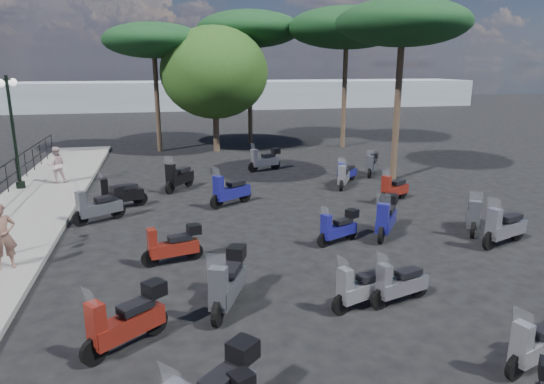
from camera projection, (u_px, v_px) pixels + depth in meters
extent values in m
plane|color=black|center=(241.00, 251.00, 13.13)|extent=(120.00, 120.00, 0.00)
cube|color=slate|center=(11.00, 230.00, 14.56)|extent=(3.00, 30.00, 0.15)
cylinder|color=black|center=(7.00, 178.00, 18.45)|extent=(0.04, 0.04, 1.10)
cylinder|color=black|center=(17.00, 171.00, 19.74)|extent=(0.04, 0.04, 1.10)
cylinder|color=black|center=(25.00, 164.00, 21.03)|extent=(0.04, 0.04, 1.10)
cylinder|color=black|center=(33.00, 158.00, 22.32)|extent=(0.04, 0.04, 1.10)
cylinder|color=black|center=(40.00, 153.00, 23.61)|extent=(0.04, 0.04, 1.10)
cylinder|color=black|center=(46.00, 149.00, 24.91)|extent=(0.04, 0.04, 1.10)
cylinder|color=black|center=(52.00, 144.00, 26.20)|extent=(0.04, 0.04, 1.10)
cylinder|color=black|center=(21.00, 185.00, 19.20)|extent=(0.35, 0.35, 0.26)
cylinder|color=black|center=(14.00, 133.00, 18.68)|extent=(0.12, 0.12, 4.36)
cylinder|color=black|center=(6.00, 80.00, 18.16)|extent=(0.21, 0.97, 0.04)
sphere|color=white|center=(13.00, 82.00, 18.66)|extent=(0.30, 0.30, 0.30)
sphere|color=white|center=(0.00, 83.00, 17.72)|extent=(0.30, 0.30, 0.30)
imported|color=brown|center=(3.00, 236.00, 11.47)|extent=(0.69, 0.56, 1.62)
imported|color=#C6A6A6|center=(57.00, 165.00, 19.89)|extent=(0.82, 0.69, 1.50)
cube|color=black|center=(223.00, 378.00, 6.58)|extent=(0.72, 0.69, 0.15)
plane|color=white|center=(172.00, 380.00, 5.76)|extent=(0.34, 0.37, 0.41)
cube|color=black|center=(243.00, 350.00, 6.88)|extent=(0.52, 0.51, 0.29)
cylinder|color=black|center=(94.00, 351.00, 8.12)|extent=(0.46, 0.39, 0.50)
cylinder|color=black|center=(156.00, 322.00, 9.05)|extent=(0.46, 0.39, 0.50)
cube|color=maroon|center=(128.00, 325.00, 8.57)|extent=(1.30, 1.11, 0.36)
cube|color=black|center=(136.00, 306.00, 8.63)|extent=(0.69, 0.63, 0.15)
cube|color=maroon|center=(96.00, 323.00, 8.05)|extent=(0.37, 0.39, 0.73)
plane|color=white|center=(90.00, 299.00, 7.89)|extent=(0.31, 0.37, 0.39)
cube|color=black|center=(154.00, 288.00, 8.89)|extent=(0.49, 0.48, 0.27)
cylinder|color=black|center=(80.00, 219.00, 15.07)|extent=(0.49, 0.35, 0.51)
cylinder|color=black|center=(118.00, 210.00, 15.92)|extent=(0.49, 0.35, 0.51)
cube|color=#47494E|center=(101.00, 208.00, 15.48)|extent=(1.36, 1.02, 0.36)
cube|color=black|center=(105.00, 198.00, 15.53)|extent=(0.71, 0.60, 0.15)
cube|color=#47494E|center=(81.00, 203.00, 15.00)|extent=(0.36, 0.39, 0.74)
plane|color=white|center=(78.00, 189.00, 14.83)|extent=(0.28, 0.39, 0.39)
cube|color=black|center=(117.00, 190.00, 15.76)|extent=(0.48, 0.48, 0.27)
cylinder|color=black|center=(102.00, 204.00, 16.61)|extent=(0.53, 0.28, 0.52)
cylinder|color=black|center=(140.00, 199.00, 17.28)|extent=(0.53, 0.28, 0.52)
cube|color=black|center=(123.00, 196.00, 16.92)|extent=(1.46, 0.82, 0.37)
cube|color=black|center=(127.00, 187.00, 16.94)|extent=(0.73, 0.52, 0.15)
cube|color=black|center=(104.00, 190.00, 16.53)|extent=(0.33, 0.39, 0.76)
plane|color=white|center=(100.00, 176.00, 16.37)|extent=(0.22, 0.42, 0.41)
cylinder|color=black|center=(170.00, 187.00, 18.85)|extent=(0.40, 0.50, 0.54)
cylinder|color=black|center=(189.00, 180.00, 20.04)|extent=(0.40, 0.50, 0.54)
cube|color=black|center=(180.00, 178.00, 19.44)|extent=(1.16, 1.40, 0.38)
cube|color=black|center=(183.00, 170.00, 19.53)|extent=(0.66, 0.74, 0.16)
cube|color=black|center=(171.00, 174.00, 18.80)|extent=(0.41, 0.39, 0.78)
plane|color=white|center=(169.00, 162.00, 18.61)|extent=(0.39, 0.32, 0.41)
cube|color=black|center=(242.00, 381.00, 6.53)|extent=(0.39, 0.38, 0.23)
cylinder|color=black|center=(218.00, 313.00, 9.32)|extent=(0.32, 0.53, 0.54)
cylinder|color=black|center=(237.00, 283.00, 10.59)|extent=(0.32, 0.53, 0.54)
cube|color=#47494E|center=(228.00, 287.00, 9.95)|extent=(0.95, 1.48, 0.38)
cube|color=black|center=(231.00, 269.00, 10.05)|extent=(0.58, 0.75, 0.16)
cube|color=#47494E|center=(218.00, 287.00, 9.27)|extent=(0.41, 0.36, 0.78)
plane|color=white|center=(216.00, 264.00, 9.08)|extent=(0.42, 0.26, 0.42)
cube|color=black|center=(236.00, 253.00, 10.42)|extent=(0.48, 0.49, 0.29)
cylinder|color=black|center=(150.00, 259.00, 12.03)|extent=(0.46, 0.20, 0.45)
cylinder|color=black|center=(194.00, 251.00, 12.51)|extent=(0.46, 0.20, 0.45)
cube|color=maroon|center=(174.00, 248.00, 12.25)|extent=(1.27, 0.59, 0.32)
cube|color=black|center=(180.00, 238.00, 12.25)|extent=(0.62, 0.41, 0.13)
cube|color=maroon|center=(152.00, 242.00, 11.95)|extent=(0.27, 0.32, 0.66)
plane|color=white|center=(149.00, 226.00, 11.82)|extent=(0.16, 0.37, 0.35)
cube|color=black|center=(194.00, 229.00, 12.37)|extent=(0.38, 0.37, 0.25)
cylinder|color=black|center=(217.00, 202.00, 16.87)|extent=(0.51, 0.38, 0.53)
cylinder|color=black|center=(245.00, 195.00, 17.80)|extent=(0.51, 0.38, 0.53)
cube|color=navy|center=(232.00, 192.00, 17.32)|extent=(1.42, 1.11, 0.38)
cube|color=black|center=(236.00, 183.00, 17.37)|extent=(0.74, 0.64, 0.16)
cube|color=navy|center=(218.00, 187.00, 16.80)|extent=(0.39, 0.41, 0.78)
plane|color=white|center=(216.00, 173.00, 16.63)|extent=(0.30, 0.40, 0.41)
cylinder|color=black|center=(380.00, 299.00, 9.97)|extent=(0.46, 0.22, 0.45)
cylinder|color=black|center=(419.00, 287.00, 10.50)|extent=(0.46, 0.22, 0.45)
cube|color=#90909A|center=(402.00, 285.00, 10.21)|extent=(1.25, 0.65, 0.32)
cube|color=black|center=(409.00, 272.00, 10.22)|extent=(0.62, 0.43, 0.13)
cube|color=#90909A|center=(384.00, 279.00, 9.89)|extent=(0.28, 0.33, 0.65)
plane|color=white|center=(383.00, 261.00, 9.76)|extent=(0.17, 0.36, 0.35)
cylinder|color=black|center=(341.00, 304.00, 9.75)|extent=(0.45, 0.25, 0.45)
cylinder|color=black|center=(381.00, 291.00, 10.34)|extent=(0.45, 0.25, 0.45)
cube|color=#919398|center=(364.00, 289.00, 10.03)|extent=(1.25, 0.72, 0.32)
cube|color=black|center=(370.00, 276.00, 10.05)|extent=(0.62, 0.46, 0.13)
cube|color=#919398|center=(345.00, 284.00, 9.68)|extent=(0.29, 0.33, 0.65)
plane|color=white|center=(344.00, 265.00, 9.54)|extent=(0.19, 0.36, 0.35)
cylinder|color=black|center=(324.00, 240.00, 13.36)|extent=(0.42, 0.26, 0.42)
cylinder|color=black|center=(351.00, 232.00, 13.97)|extent=(0.42, 0.26, 0.42)
cube|color=navy|center=(339.00, 230.00, 13.65)|extent=(1.17, 0.75, 0.30)
cube|color=black|center=(343.00, 221.00, 13.67)|extent=(0.59, 0.46, 0.12)
cube|color=navy|center=(326.00, 226.00, 13.29)|extent=(0.29, 0.32, 0.62)
plane|color=white|center=(325.00, 212.00, 13.16)|extent=(0.20, 0.33, 0.33)
cube|color=black|center=(352.00, 213.00, 13.84)|extent=(0.39, 0.38, 0.23)
cylinder|color=black|center=(253.00, 167.00, 22.63)|extent=(0.50, 0.25, 0.49)
cylinder|color=black|center=(275.00, 164.00, 23.25)|extent=(0.50, 0.25, 0.49)
cube|color=#90909A|center=(265.00, 162.00, 22.92)|extent=(1.38, 0.76, 0.35)
cube|color=black|center=(268.00, 155.00, 22.93)|extent=(0.68, 0.49, 0.14)
cube|color=#90909A|center=(254.00, 157.00, 22.55)|extent=(0.31, 0.36, 0.72)
plane|color=white|center=(253.00, 147.00, 22.40)|extent=(0.20, 0.40, 0.38)
cube|color=black|center=(276.00, 151.00, 23.09)|extent=(0.44, 0.42, 0.27)
cylinder|color=black|center=(515.00, 367.00, 7.74)|extent=(0.45, 0.23, 0.45)
cube|color=#919398|center=(539.00, 347.00, 8.00)|extent=(1.24, 0.68, 0.32)
cube|color=#919398|center=(522.00, 342.00, 7.67)|extent=(0.28, 0.33, 0.65)
plane|color=white|center=(523.00, 319.00, 7.53)|extent=(0.18, 0.36, 0.34)
cylinder|color=black|center=(381.00, 235.00, 13.62)|extent=(0.40, 0.49, 0.53)
cylinder|color=black|center=(389.00, 221.00, 14.78)|extent=(0.40, 0.49, 0.53)
cube|color=navy|center=(386.00, 221.00, 14.20)|extent=(1.13, 1.37, 0.37)
cube|color=black|center=(388.00, 209.00, 14.28)|extent=(0.65, 0.72, 0.15)
cube|color=navy|center=(383.00, 217.00, 13.57)|extent=(0.41, 0.39, 0.77)
plane|color=white|center=(383.00, 201.00, 13.38)|extent=(0.39, 0.31, 0.41)
cube|color=black|center=(391.00, 199.00, 14.62)|extent=(0.50, 0.51, 0.28)
cylinder|color=black|center=(341.00, 185.00, 19.30)|extent=(0.31, 0.45, 0.46)
cylinder|color=black|center=(345.00, 179.00, 20.37)|extent=(0.31, 0.45, 0.46)
cube|color=#919398|center=(344.00, 178.00, 19.83)|extent=(0.89, 1.25, 0.33)
cube|color=black|center=(345.00, 170.00, 19.92)|extent=(0.53, 0.64, 0.13)
cube|color=#919398|center=(342.00, 174.00, 19.26)|extent=(0.36, 0.32, 0.67)
plane|color=white|center=(342.00, 164.00, 19.09)|extent=(0.36, 0.24, 0.36)
cylinder|color=black|center=(340.00, 180.00, 20.31)|extent=(0.38, 0.35, 0.43)
cylinder|color=black|center=(352.00, 175.00, 21.13)|extent=(0.38, 0.35, 0.43)
cube|color=navy|center=(347.00, 174.00, 20.71)|extent=(1.08, 0.98, 0.30)
cube|color=black|center=(349.00, 167.00, 20.77)|extent=(0.58, 0.55, 0.12)
cube|color=navy|center=(342.00, 170.00, 20.26)|extent=(0.32, 0.33, 0.62)
plane|color=white|center=(341.00, 161.00, 20.11)|extent=(0.27, 0.30, 0.33)
cylinder|color=black|center=(490.00, 241.00, 13.16)|extent=(0.53, 0.29, 0.53)
cylinder|color=black|center=(517.00, 232.00, 13.86)|extent=(0.53, 0.29, 0.53)
cube|color=#90909A|center=(506.00, 229.00, 13.49)|extent=(1.47, 0.85, 0.37)
cube|color=black|center=(511.00, 217.00, 13.51)|extent=(0.73, 0.54, 0.15)
cube|color=#90909A|center=(494.00, 222.00, 13.08)|extent=(0.34, 0.39, 0.77)
plane|color=white|center=(494.00, 205.00, 12.92)|extent=(0.23, 0.42, 0.41)
cylinder|color=black|center=(473.00, 230.00, 14.09)|extent=(0.37, 0.47, 0.50)
cylinder|color=black|center=(472.00, 217.00, 15.21)|extent=(0.37, 0.47, 0.50)
cube|color=#47494E|center=(473.00, 217.00, 14.65)|extent=(1.05, 1.32, 0.35)
cube|color=black|center=(474.00, 206.00, 14.73)|extent=(0.61, 0.69, 0.15)
cube|color=#47494E|center=(474.00, 213.00, 14.04)|extent=(0.39, 0.36, 0.73)
plane|color=white|center=(476.00, 198.00, 13.86)|extent=(0.37, 0.29, 0.39)
cylinder|color=black|center=(384.00, 198.00, 17.46)|extent=(0.46, 0.32, 0.47)
cylinder|color=black|center=(403.00, 192.00, 18.22)|extent=(0.46, 0.32, 0.47)
cube|color=maroon|center=(395.00, 190.00, 17.83)|extent=(1.29, 0.92, 0.34)
cube|color=black|center=(398.00, 182.00, 17.87)|extent=(0.66, 0.55, 0.14)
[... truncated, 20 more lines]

